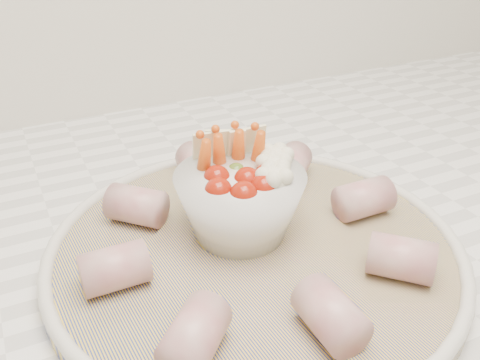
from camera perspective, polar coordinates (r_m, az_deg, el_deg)
name	(u,v)px	position (r m, az deg, el deg)	size (l,w,h in m)	color
serving_platter	(255,249)	(0.49, 1.58, -7.37)	(0.40, 0.40, 0.02)	navy
veggie_bowl	(241,198)	(0.48, 0.15, -1.95)	(0.12, 0.12, 0.09)	silver
cured_meat_rolls	(254,229)	(0.47, 1.49, -5.24)	(0.30, 0.30, 0.04)	#A74C55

